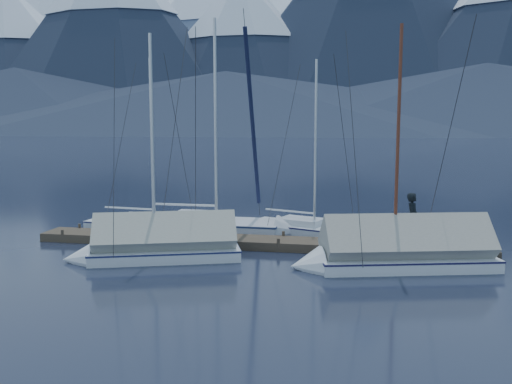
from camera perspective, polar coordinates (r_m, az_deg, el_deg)
ground at (r=19.76m, az=-1.09°, el=-7.06°), size 1000.00×1000.00×0.00m
mountain_range at (r=392.88m, az=11.04°, el=14.96°), size 877.00×584.00×150.50m
dock at (r=21.64m, az=-0.00°, el=-5.50°), size 18.00×1.50×0.54m
mooring_posts at (r=21.68m, az=-1.30°, el=-4.82°), size 15.12×1.52×0.35m
sailboat_open_left at (r=25.18m, az=-9.80°, el=-3.70°), size 6.62×2.80×8.54m
sailboat_open_mid at (r=24.61m, az=-2.94°, el=-3.78°), size 7.89×3.37×10.37m
sailboat_open_right at (r=23.92m, az=7.11°, el=-4.23°), size 6.53×3.85×8.35m
sailboat_covered_near at (r=19.04m, az=13.92°, el=-6.44°), size 7.21×3.77×8.97m
sailboat_covered_far at (r=19.94m, az=-10.94°, el=-5.80°), size 6.50×3.79×8.75m
person at (r=21.49m, az=16.14°, el=-2.64°), size 0.58×0.77×1.92m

